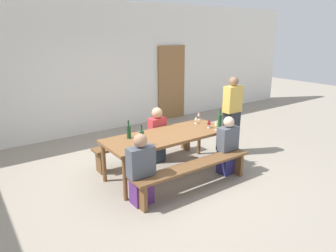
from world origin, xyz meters
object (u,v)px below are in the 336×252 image
at_px(wooden_door, 171,83).
at_px(bench_near, 195,169).
at_px(seated_guest_near_1, 227,147).
at_px(wine_bottle_2, 142,138).
at_px(seated_guest_near_0, 141,171).
at_px(seated_guest_far_0, 157,136).
at_px(bench_far, 146,143).
at_px(wine_glass_1, 196,119).
at_px(wine_glass_2, 199,114).
at_px(tasting_table, 168,138).
at_px(wine_glass_0, 216,124).
at_px(wine_bottle_1, 129,132).
at_px(standing_host, 232,117).
at_px(wine_glass_3, 209,122).
at_px(wine_bottle_0, 220,121).

bearing_deg(wooden_door, bench_near, -121.07).
bearing_deg(seated_guest_near_1, wine_bottle_2, 75.85).
bearing_deg(seated_guest_near_0, wine_bottle_2, -33.04).
bearing_deg(seated_guest_far_0, bench_far, -132.94).
height_order(wine_glass_1, wine_glass_2, wine_glass_2).
bearing_deg(tasting_table, wine_glass_0, -20.54).
bearing_deg(wine_bottle_1, bench_near, -55.34).
xyz_separation_m(wine_bottle_2, standing_host, (2.28, 0.25, -0.09)).
height_order(bench_near, wine_bottle_2, wine_bottle_2).
bearing_deg(wine_glass_3, wine_glass_0, -85.92).
height_order(wine_bottle_1, wine_glass_2, wine_bottle_1).
distance_m(wine_glass_3, seated_guest_far_0, 1.04).
relative_size(tasting_table, wine_glass_0, 12.97).
bearing_deg(bench_near, wine_bottle_0, 26.17).
distance_m(wooden_door, wine_glass_3, 3.46).
relative_size(bench_far, wine_bottle_2, 6.58).
xyz_separation_m(wooden_door, wine_glass_2, (-1.23, -2.64, -0.18)).
xyz_separation_m(bench_near, wine_bottle_0, (1.01, 0.50, 0.52)).
height_order(tasting_table, standing_host, standing_host).
bearing_deg(wine_glass_2, seated_guest_near_0, -153.42).
height_order(wine_bottle_0, wine_glass_3, wine_bottle_0).
height_order(wooden_door, bench_near, wooden_door).
height_order(bench_far, wine_bottle_0, wine_bottle_0).
distance_m(tasting_table, wine_bottle_2, 0.71).
bearing_deg(wine_bottle_2, standing_host, 6.25).
relative_size(wine_bottle_0, wine_glass_3, 2.11).
distance_m(bench_far, seated_guest_near_1, 1.60).
height_order(wine_glass_0, wine_glass_3, wine_glass_0).
distance_m(wooden_door, wine_bottle_1, 4.05).
height_order(wine_glass_2, seated_guest_near_0, seated_guest_near_0).
bearing_deg(bench_far, wine_bottle_1, -141.02).
bearing_deg(wine_glass_2, seated_guest_near_1, -98.96).
height_order(tasting_table, wine_glass_3, wine_glass_3).
distance_m(tasting_table, bench_far, 0.81).
bearing_deg(wine_glass_3, seated_guest_far_0, 132.75).
height_order(bench_near, seated_guest_near_0, seated_guest_near_0).
xyz_separation_m(wine_glass_2, wine_glass_3, (-0.20, -0.51, -0.01)).
xyz_separation_m(wine_glass_1, wine_glass_3, (0.00, -0.36, 0.02)).
distance_m(wine_bottle_1, standing_host, 2.30).
bearing_deg(standing_host, bench_near, 25.65).
bearing_deg(wine_glass_0, seated_guest_far_0, 127.05).
xyz_separation_m(wine_glass_0, wine_glass_1, (-0.01, 0.54, -0.03)).
bearing_deg(seated_guest_near_1, bench_far, 33.45).
height_order(bench_near, wine_glass_0, wine_glass_0).
relative_size(wine_bottle_2, wine_glass_0, 1.88).
height_order(bench_far, wine_glass_0, wine_glass_0).
distance_m(bench_far, standing_host, 1.83).
bearing_deg(wine_glass_0, wine_glass_1, 91.48).
relative_size(wine_bottle_2, wine_glass_2, 1.95).
bearing_deg(seated_guest_near_0, seated_guest_far_0, -41.97).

